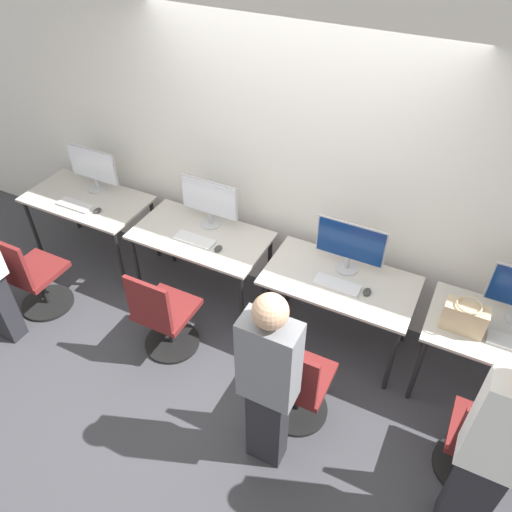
{
  "coord_description": "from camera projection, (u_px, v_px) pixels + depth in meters",
  "views": [
    {
      "loc": [
        1.36,
        -2.57,
        3.44
      ],
      "look_at": [
        0.0,
        0.13,
        0.88
      ],
      "focal_mm": 35.0,
      "sensor_mm": 36.0,
      "label": 1
    }
  ],
  "objects": [
    {
      "name": "ground_plane",
      "position": [
        249.0,
        340.0,
        4.44
      ],
      "size": [
        20.0,
        20.0,
        0.0
      ],
      "primitive_type": "plane",
      "color": "#3D3D42"
    },
    {
      "name": "monitor_left",
      "position": [
        209.0,
        201.0,
        4.38
      ],
      "size": [
        0.56,
        0.19,
        0.45
      ],
      "color": "#B2B2B7",
      "rests_on": "desk_left"
    },
    {
      "name": "office_chair_right",
      "position": [
        296.0,
        387.0,
        3.63
      ],
      "size": [
        0.48,
        0.48,
        0.9
      ],
      "color": "black",
      "rests_on": "ground_plane"
    },
    {
      "name": "mouse_right",
      "position": [
        367.0,
        292.0,
        3.84
      ],
      "size": [
        0.06,
        0.09,
        0.03
      ],
      "color": "#333333",
      "rests_on": "desk_right"
    },
    {
      "name": "monitor_right",
      "position": [
        350.0,
        245.0,
        3.91
      ],
      "size": [
        0.56,
        0.19,
        0.45
      ],
      "color": "#B2B2B7",
      "rests_on": "desk_right"
    },
    {
      "name": "person_far_right",
      "position": [
        497.0,
        449.0,
        2.66
      ],
      "size": [
        0.36,
        0.22,
        1.7
      ],
      "color": "#232328",
      "rests_on": "ground_plane"
    },
    {
      "name": "office_chair_left",
      "position": [
        164.0,
        319.0,
        4.14
      ],
      "size": [
        0.48,
        0.48,
        0.9
      ],
      "color": "black",
      "rests_on": "ground_plane"
    },
    {
      "name": "wall_back",
      "position": [
        292.0,
        162.0,
        4.08
      ],
      "size": [
        12.0,
        0.05,
        2.8
      ],
      "color": "silver",
      "rests_on": "ground_plane"
    },
    {
      "name": "desk_far_left",
      "position": [
        88.0,
        205.0,
        4.92
      ],
      "size": [
        1.21,
        0.67,
        0.73
      ],
      "color": "#BCB7AD",
      "rests_on": "ground_plane"
    },
    {
      "name": "mouse_left",
      "position": [
        218.0,
        248.0,
        4.24
      ],
      "size": [
        0.06,
        0.09,
        0.03
      ],
      "color": "#333333",
      "rests_on": "desk_left"
    },
    {
      "name": "monitor_far_left",
      "position": [
        93.0,
        167.0,
        4.82
      ],
      "size": [
        0.56,
        0.19,
        0.45
      ],
      "color": "#B2B2B7",
      "rests_on": "desk_far_left"
    },
    {
      "name": "office_chair_far_left",
      "position": [
        33.0,
        279.0,
        4.51
      ],
      "size": [
        0.48,
        0.48,
        0.9
      ],
      "color": "black",
      "rests_on": "ground_plane"
    },
    {
      "name": "desk_far_right",
      "position": [
        512.0,
        343.0,
        3.58
      ],
      "size": [
        1.21,
        0.67,
        0.73
      ],
      "color": "#BCB7AD",
      "rests_on": "ground_plane"
    },
    {
      "name": "desk_left",
      "position": [
        201.0,
        242.0,
        4.47
      ],
      "size": [
        1.21,
        0.67,
        0.73
      ],
      "color": "#BCB7AD",
      "rests_on": "ground_plane"
    },
    {
      "name": "office_chair_far_right",
      "position": [
        480.0,
        448.0,
        3.27
      ],
      "size": [
        0.48,
        0.48,
        0.9
      ],
      "color": "black",
      "rests_on": "ground_plane"
    },
    {
      "name": "handbag",
      "position": [
        465.0,
        317.0,
        3.51
      ],
      "size": [
        0.3,
        0.18,
        0.25
      ],
      "color": "tan",
      "rests_on": "desk_far_right"
    },
    {
      "name": "keyboard_left",
      "position": [
        195.0,
        240.0,
        4.35
      ],
      "size": [
        0.37,
        0.13,
        0.02
      ],
      "color": "silver",
      "rests_on": "desk_left"
    },
    {
      "name": "person_right",
      "position": [
        268.0,
        381.0,
        3.09
      ],
      "size": [
        0.36,
        0.21,
        1.59
      ],
      "color": "#232328",
      "rests_on": "ground_plane"
    },
    {
      "name": "mouse_far_left",
      "position": [
        97.0,
        210.0,
        4.67
      ],
      "size": [
        0.06,
        0.09,
        0.03
      ],
      "color": "#333333",
      "rests_on": "desk_far_left"
    },
    {
      "name": "keyboard_right",
      "position": [
        337.0,
        285.0,
        3.91
      ],
      "size": [
        0.37,
        0.13,
        0.02
      ],
      "color": "silver",
      "rests_on": "desk_right"
    },
    {
      "name": "keyboard_far_left",
      "position": [
        75.0,
        205.0,
        4.75
      ],
      "size": [
        0.37,
        0.13,
        0.02
      ],
      "color": "silver",
      "rests_on": "desk_far_left"
    },
    {
      "name": "desk_right",
      "position": [
        339.0,
        287.0,
        4.02
      ],
      "size": [
        1.21,
        0.67,
        0.73
      ],
      "color": "#BCB7AD",
      "rests_on": "ground_plane"
    }
  ]
}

